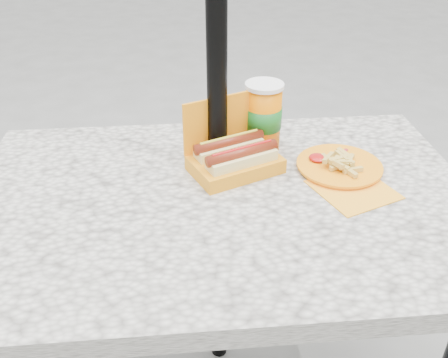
{
  "coord_description": "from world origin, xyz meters",
  "views": [
    {
      "loc": [
        -0.09,
        -0.97,
        1.41
      ],
      "look_at": [
        0.0,
        -0.01,
        0.8
      ],
      "focal_mm": 40.0,
      "sensor_mm": 36.0,
      "label": 1
    }
  ],
  "objects": [
    {
      "name": "hotdog_box",
      "position": [
        0.04,
        0.12,
        0.79
      ],
      "size": [
        0.26,
        0.22,
        0.18
      ],
      "rotation": [
        0.0,
        0.0,
        0.4
      ],
      "color": "orange",
      "rests_on": "picnic_table"
    },
    {
      "name": "umbrella_pole",
      "position": [
        0.0,
        0.16,
        1.1
      ],
      "size": [
        0.05,
        0.05,
        2.2
      ],
      "primitive_type": "cylinder",
      "color": "black",
      "rests_on": "ground"
    },
    {
      "name": "soda_cup",
      "position": [
        0.13,
        0.22,
        0.85
      ],
      "size": [
        0.1,
        0.1,
        0.19
      ],
      "rotation": [
        0.0,
        0.0,
        -0.06
      ],
      "color": "orange",
      "rests_on": "picnic_table"
    },
    {
      "name": "picnic_table",
      "position": [
        0.0,
        0.0,
        0.64
      ],
      "size": [
        1.2,
        0.8,
        0.75
      ],
      "color": "beige",
      "rests_on": "ground"
    },
    {
      "name": "fries_plate",
      "position": [
        0.31,
        0.09,
        0.76
      ],
      "size": [
        0.23,
        0.32,
        0.04
      ],
      "rotation": [
        0.0,
        0.0,
        0.35
      ],
      "color": "#FAA121",
      "rests_on": "picnic_table"
    }
  ]
}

